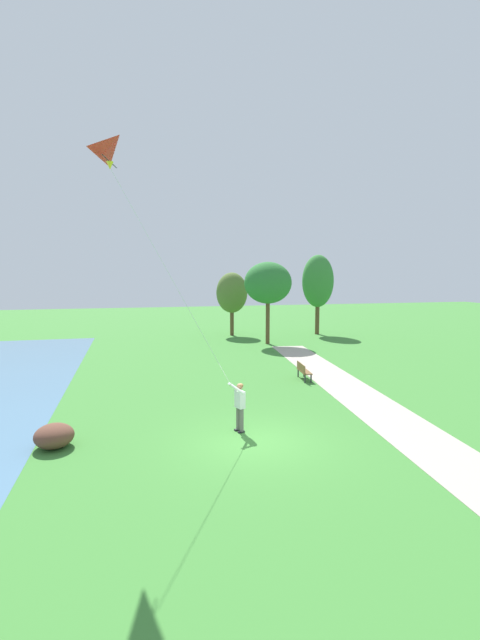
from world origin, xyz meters
TOP-DOWN VIEW (x-y plane):
  - ground_plane at (0.00, 0.00)m, footprint 120.00×120.00m
  - walkway_path at (5.84, 2.00)m, footprint 6.00×32.07m
  - person_kite_flyer at (-0.26, 1.06)m, footprint 0.63×0.50m
  - flying_kite at (-4.05, -0.27)m, footprint 3.93×2.09m
  - park_bench_near_walkway at (4.80, 7.65)m, footprint 0.61×1.54m
  - tree_treeline_left at (6.57, 19.47)m, footprint 3.74×3.41m
  - tree_lakeside_near at (12.66, 23.73)m, footprint 2.91×2.43m
  - tree_lakeside_far at (4.90, 24.86)m, footprint 2.79×2.46m
  - lakeside_shrub at (-6.35, 1.11)m, footprint 1.23×1.31m

SIDE VIEW (x-z plane):
  - ground_plane at x=0.00m, z-range 0.00..0.00m
  - walkway_path at x=5.84m, z-range 0.00..0.02m
  - lakeside_shrub at x=-6.35m, z-range 0.00..0.76m
  - park_bench_near_walkway at x=4.80m, z-range 0.07..0.95m
  - person_kite_flyer at x=-0.26m, z-range 0.13..1.96m
  - tree_lakeside_far at x=4.90m, z-range 0.99..6.62m
  - tree_treeline_left at x=6.57m, z-range 1.57..8.01m
  - tree_lakeside_near at x=12.66m, z-range 1.20..8.42m
  - flying_kite at x=-4.05m, z-range 5.09..12.65m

